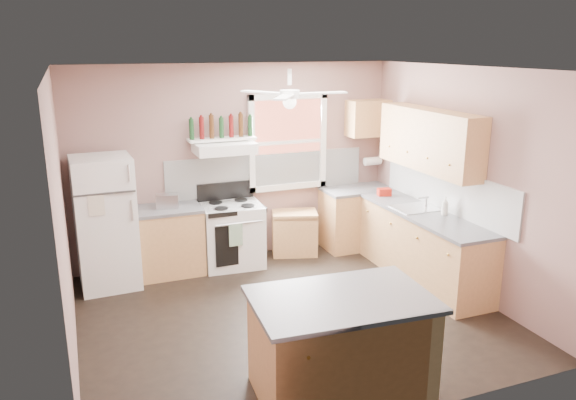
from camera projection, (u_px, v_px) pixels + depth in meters
name	position (u px, v px, depth m)	size (l,w,h in m)	color
floor	(289.00, 314.00, 6.32)	(4.50, 4.50, 0.00)	black
ceiling	(290.00, 69.00, 5.60)	(4.50, 4.50, 0.00)	white
wall_back	(236.00, 163.00, 7.77)	(4.50, 0.05, 2.70)	#84625A
wall_right	(465.00, 181.00, 6.76)	(0.05, 4.00, 2.70)	#84625A
wall_left	(60.00, 223.00, 5.16)	(0.05, 4.00, 2.70)	#84625A
backsplash_back	(268.00, 173.00, 7.94)	(2.90, 0.03, 0.55)	white
backsplash_right	(446.00, 189.00, 7.06)	(0.03, 2.60, 0.55)	white
window_view	(287.00, 142.00, 7.93)	(1.00, 0.02, 1.20)	brown
window_frame	(288.00, 142.00, 7.91)	(1.16, 0.07, 1.36)	white
refrigerator	(106.00, 223.00, 6.87)	(0.70, 0.68, 1.65)	white
base_cabinet_left	(167.00, 242.00, 7.36)	(0.90, 0.60, 0.86)	#AB7A47
counter_left	(165.00, 209.00, 7.24)	(0.92, 0.62, 0.04)	#515154
toaster	(167.00, 201.00, 7.21)	(0.28, 0.16, 0.18)	silver
stove	(232.00, 235.00, 7.63)	(0.79, 0.64, 0.86)	white
range_hood	(224.00, 148.00, 7.37)	(0.78, 0.50, 0.14)	white
bottle_shelf	(222.00, 139.00, 7.45)	(0.90, 0.26, 0.03)	white
cart	(295.00, 233.00, 8.08)	(0.63, 0.42, 0.63)	#AB7A47
base_cabinet_corner	(357.00, 219.00, 8.34)	(1.00, 0.60, 0.86)	#AB7A47
base_cabinet_right	(423.00, 248.00, 7.16)	(0.60, 2.20, 0.86)	#AB7A47
counter_corner	(358.00, 189.00, 8.22)	(1.02, 0.62, 0.04)	#515154
counter_right	(424.00, 214.00, 7.04)	(0.62, 2.22, 0.04)	#515154
sink	(415.00, 209.00, 7.21)	(0.55, 0.45, 0.03)	silver
faucet	(426.00, 202.00, 7.25)	(0.03, 0.03, 0.14)	silver
upper_cabinet_right	(429.00, 140.00, 7.02)	(0.33, 1.80, 0.76)	#AB7A47
upper_cabinet_corner	(368.00, 118.00, 8.14)	(0.60, 0.33, 0.52)	#AB7A47
paper_towel	(372.00, 161.00, 8.38)	(0.12, 0.12, 0.26)	white
island	(341.00, 347.00, 4.80)	(1.42, 0.90, 0.86)	#AB7A47
island_top	(342.00, 299.00, 4.68)	(1.50, 0.98, 0.04)	#515154
ceiling_fan_hub	(290.00, 94.00, 5.66)	(0.20, 0.20, 0.08)	white
soap_bottle	(445.00, 206.00, 6.90)	(0.09, 0.09, 0.23)	silver
red_caddy	(384.00, 192.00, 7.81)	(0.18, 0.12, 0.10)	#AC1B0E
wine_bottles	(222.00, 127.00, 7.41)	(0.86, 0.06, 0.31)	#143819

